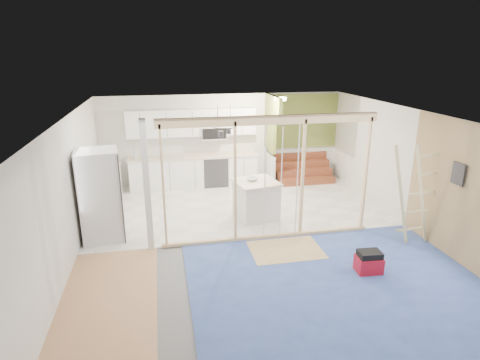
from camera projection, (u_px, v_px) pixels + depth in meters
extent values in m
cube|color=slate|center=(254.00, 240.00, 8.38)|extent=(7.00, 8.00, 0.01)
cube|color=silver|center=(256.00, 115.00, 7.58)|extent=(7.00, 8.00, 0.01)
cube|color=silver|center=(223.00, 139.00, 11.71)|extent=(7.00, 0.01, 2.60)
cube|color=silver|center=(343.00, 295.00, 4.25)|extent=(7.00, 0.01, 2.60)
cube|color=silver|center=(69.00, 192.00, 7.31)|extent=(0.01, 8.00, 2.60)
cube|color=silver|center=(413.00, 171.00, 8.64)|extent=(0.01, 8.00, 2.60)
cube|color=silver|center=(236.00, 205.00, 10.24)|extent=(7.00, 4.00, 0.02)
cube|color=#4562A9|center=(340.00, 286.00, 6.70)|extent=(5.00, 4.00, 0.02)
cube|color=tan|center=(106.00, 314.00, 5.99)|extent=(1.50, 4.00, 0.02)
cube|color=tan|center=(286.00, 250.00, 7.90)|extent=(1.40, 1.00, 0.01)
cube|color=beige|center=(271.00, 120.00, 7.66)|extent=(4.40, 0.09, 0.18)
cube|color=beige|center=(268.00, 236.00, 8.42)|extent=(4.40, 0.09, 0.06)
cube|color=silver|center=(147.00, 187.00, 7.58)|extent=(0.12, 0.14, 2.60)
cube|color=beige|center=(163.00, 186.00, 7.64)|extent=(0.04, 0.09, 2.40)
cube|color=beige|center=(235.00, 182.00, 7.90)|extent=(0.05, 0.09, 2.40)
cube|color=beige|center=(303.00, 177.00, 8.16)|extent=(0.04, 0.09, 2.40)
cube|color=beige|center=(366.00, 174.00, 8.43)|extent=(0.04, 0.09, 2.40)
cylinder|color=silver|center=(265.00, 184.00, 8.01)|extent=(0.02, 0.02, 2.35)
cylinder|color=silver|center=(297.00, 181.00, 8.19)|extent=(0.02, 0.02, 2.35)
cylinder|color=silver|center=(281.00, 183.00, 8.10)|extent=(0.02, 0.02, 2.35)
cube|color=white|center=(194.00, 172.00, 11.52)|extent=(3.60, 0.60, 0.88)
cube|color=beige|center=(194.00, 156.00, 11.38)|extent=(3.66, 0.64, 0.05)
cube|color=white|center=(107.00, 190.00, 10.06)|extent=(0.60, 1.60, 0.88)
cube|color=beige|center=(105.00, 172.00, 9.92)|extent=(0.64, 1.64, 0.05)
cube|color=white|center=(192.00, 122.00, 11.20)|extent=(3.60, 0.34, 0.75)
cube|color=silver|center=(214.00, 133.00, 11.37)|extent=(0.72, 0.38, 0.36)
cube|color=black|center=(215.00, 134.00, 11.19)|extent=(0.68, 0.02, 0.30)
cube|color=olive|center=(270.00, 123.00, 11.38)|extent=(0.10, 0.90, 1.60)
cube|color=silver|center=(269.00, 169.00, 11.79)|extent=(0.10, 0.90, 0.90)
cube|color=olive|center=(278.00, 107.00, 10.56)|extent=(0.10, 0.50, 0.50)
cube|color=olive|center=(302.00, 121.00, 11.99)|extent=(2.20, 0.04, 1.60)
cube|color=silver|center=(300.00, 163.00, 12.39)|extent=(2.20, 0.04, 0.90)
cube|color=brown|center=(307.00, 181.00, 11.77)|extent=(1.70, 0.26, 0.20)
cube|color=brown|center=(304.00, 172.00, 11.95)|extent=(1.70, 0.26, 0.20)
cube|color=brown|center=(301.00, 164.00, 12.13)|extent=(1.70, 0.26, 0.20)
cube|color=brown|center=(299.00, 155.00, 12.32)|extent=(1.70, 0.26, 0.20)
torus|color=black|center=(224.00, 127.00, 9.46)|extent=(0.52, 0.52, 0.02)
cylinder|color=black|center=(218.00, 116.00, 9.35)|extent=(0.01, 0.01, 0.50)
cylinder|color=black|center=(230.00, 116.00, 9.41)|extent=(0.01, 0.01, 0.50)
cylinder|color=#343439|center=(221.00, 134.00, 9.39)|extent=(0.14, 0.14, 0.14)
cylinder|color=#343439|center=(228.00, 131.00, 9.62)|extent=(0.12, 0.12, 0.12)
cube|color=#343439|center=(458.00, 174.00, 7.21)|extent=(0.04, 0.30, 0.40)
cylinder|color=#FFEABF|center=(280.00, 99.00, 10.66)|extent=(0.32, 0.32, 0.08)
cube|color=silver|center=(100.00, 196.00, 8.15)|extent=(0.92, 0.90, 1.90)
cube|color=#343439|center=(121.00, 194.00, 8.23)|extent=(0.12, 0.76, 1.86)
cube|color=silver|center=(256.00, 201.00, 9.33)|extent=(0.98, 0.98, 0.85)
cube|color=beige|center=(256.00, 182.00, 9.18)|extent=(1.10, 1.10, 0.05)
imported|color=white|center=(252.00, 179.00, 9.22)|extent=(0.32, 0.32, 0.06)
imported|color=#B1B7C5|center=(135.00, 154.00, 10.97)|extent=(0.11, 0.12, 0.29)
imported|color=silver|center=(249.00, 150.00, 11.57)|extent=(0.10, 0.10, 0.20)
cube|color=#AF101F|center=(369.00, 265.00, 7.09)|extent=(0.46, 0.36, 0.30)
cube|color=black|center=(370.00, 254.00, 7.03)|extent=(0.41, 0.31, 0.11)
cube|color=tan|center=(401.00, 196.00, 7.91)|extent=(0.47, 0.21, 2.04)
cube|color=tan|center=(421.00, 194.00, 8.00)|extent=(0.47, 0.21, 2.04)
cube|color=tan|center=(409.00, 229.00, 8.20)|extent=(0.47, 0.21, 0.14)
cube|color=tan|center=(415.00, 211.00, 8.09)|extent=(0.47, 0.21, 0.14)
cube|color=tan|center=(421.00, 193.00, 7.99)|extent=(0.47, 0.21, 0.14)
cube|color=tan|center=(428.00, 174.00, 7.88)|extent=(0.47, 0.21, 0.14)
cube|color=tan|center=(434.00, 154.00, 7.78)|extent=(0.47, 0.21, 0.14)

